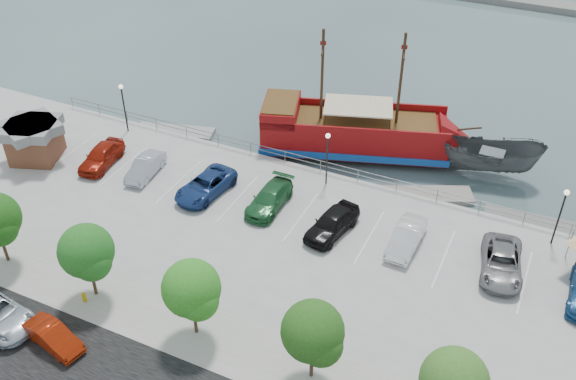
% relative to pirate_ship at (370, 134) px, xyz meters
% --- Properties ---
extents(ground, '(160.00, 160.00, 0.00)m').
position_rel_pirate_ship_xyz_m(ground, '(-0.99, -13.30, -1.84)').
color(ground, '#37474A').
extents(sidewalk, '(100.00, 4.00, 0.05)m').
position_rel_pirate_ship_xyz_m(sidewalk, '(-0.99, -23.30, -0.82)').
color(sidewalk, gray).
rests_on(sidewalk, land_slab).
extents(seawall_railing, '(50.00, 0.06, 1.00)m').
position_rel_pirate_ship_xyz_m(seawall_railing, '(-0.99, -5.50, -0.31)').
color(seawall_railing, slate).
rests_on(seawall_railing, land_slab).
extents(far_shore, '(40.00, 3.00, 0.80)m').
position_rel_pirate_ship_xyz_m(far_shore, '(9.01, 41.70, -1.44)').
color(far_shore, slate).
rests_on(far_shore, ground).
extents(pirate_ship, '(17.72, 9.77, 10.98)m').
position_rel_pirate_ship_xyz_m(pirate_ship, '(0.00, 0.00, 0.00)').
color(pirate_ship, maroon).
rests_on(pirate_ship, ground).
extents(patrol_boat, '(8.20, 4.64, 2.99)m').
position_rel_pirate_ship_xyz_m(patrol_boat, '(9.55, 0.84, -0.34)').
color(patrol_boat, '#45484A').
rests_on(patrol_boat, ground).
extents(dock_west, '(6.98, 3.63, 0.38)m').
position_rel_pirate_ship_xyz_m(dock_west, '(-16.18, -4.10, -1.65)').
color(dock_west, gray).
rests_on(dock_west, ground).
extents(dock_mid, '(7.41, 4.91, 0.41)m').
position_rel_pirate_ship_xyz_m(dock_mid, '(5.78, -4.10, -1.63)').
color(dock_mid, gray).
rests_on(dock_mid, ground).
extents(dock_east, '(7.20, 2.54, 0.40)m').
position_rel_pirate_ship_xyz_m(dock_east, '(13.83, -4.10, -1.64)').
color(dock_east, slate).
rests_on(dock_east, ground).
extents(shed, '(4.83, 4.83, 3.10)m').
position_rel_pirate_ship_xyz_m(shed, '(-22.82, -13.20, 0.81)').
color(shed, brown).
rests_on(shed, land_slab).
extents(street_sedan, '(4.05, 2.09, 1.27)m').
position_rel_pirate_ship_xyz_m(street_sedan, '(-8.51, -27.37, -0.20)').
color(street_sedan, '#951D06').
rests_on(street_sedan, street).
extents(fire_hydrant, '(0.25, 0.25, 0.71)m').
position_rel_pirate_ship_xyz_m(fire_hydrant, '(-9.19, -24.10, -0.45)').
color(fire_hydrant, '#CB9B08').
rests_on(fire_hydrant, sidewalk).
extents(lamp_post_left, '(0.36, 0.36, 4.28)m').
position_rel_pirate_ship_xyz_m(lamp_post_left, '(-18.99, -6.80, 2.10)').
color(lamp_post_left, black).
rests_on(lamp_post_left, land_slab).
extents(lamp_post_mid, '(0.36, 0.36, 4.28)m').
position_rel_pirate_ship_xyz_m(lamp_post_mid, '(-0.99, -6.80, 2.10)').
color(lamp_post_mid, black).
rests_on(lamp_post_mid, land_slab).
extents(lamp_post_right, '(0.36, 0.36, 4.28)m').
position_rel_pirate_ship_xyz_m(lamp_post_right, '(15.01, -6.80, 2.10)').
color(lamp_post_right, black).
rests_on(lamp_post_right, land_slab).
extents(tree_c, '(3.30, 3.20, 5.00)m').
position_rel_pirate_ship_xyz_m(tree_c, '(-8.84, -23.37, 2.46)').
color(tree_c, '#473321').
rests_on(tree_c, sidewalk).
extents(tree_d, '(3.30, 3.20, 5.00)m').
position_rel_pirate_ship_xyz_m(tree_d, '(-1.84, -23.37, 2.46)').
color(tree_d, '#473321').
rests_on(tree_d, sidewalk).
extents(tree_e, '(3.30, 3.20, 5.00)m').
position_rel_pirate_ship_xyz_m(tree_e, '(5.16, -23.37, 2.46)').
color(tree_e, '#473321').
rests_on(tree_e, sidewalk).
extents(parked_car_a, '(2.51, 4.91, 1.60)m').
position_rel_pirate_ship_xyz_m(parked_car_a, '(-17.62, -11.84, -0.04)').
color(parked_car_a, maroon).
rests_on(parked_car_a, land_slab).
extents(parked_car_b, '(1.94, 4.33, 1.38)m').
position_rel_pirate_ship_xyz_m(parked_car_b, '(-13.74, -11.56, -0.15)').
color(parked_car_b, '#9FA5B5').
rests_on(parked_car_b, land_slab).
extents(parked_car_c, '(3.03, 5.46, 1.45)m').
position_rel_pirate_ship_xyz_m(parked_car_c, '(-8.37, -11.72, -0.12)').
color(parked_car_c, navy).
rests_on(parked_car_c, land_slab).
extents(parked_car_d, '(2.02, 4.92, 1.43)m').
position_rel_pirate_ship_xyz_m(parked_car_d, '(-3.49, -11.17, -0.13)').
color(parked_car_d, '#236031').
rests_on(parked_car_d, land_slab).
extents(parked_car_e, '(2.81, 5.06, 1.63)m').
position_rel_pirate_ship_xyz_m(parked_car_e, '(1.55, -11.94, -0.02)').
color(parked_car_e, black).
rests_on(parked_car_e, land_slab).
extents(parked_car_f, '(1.68, 4.58, 1.50)m').
position_rel_pirate_ship_xyz_m(parked_car_f, '(6.43, -11.19, -0.09)').
color(parked_car_f, white).
rests_on(parked_car_f, land_slab).
extents(parked_car_g, '(3.25, 5.57, 1.46)m').
position_rel_pirate_ship_xyz_m(parked_car_g, '(12.44, -11.01, -0.11)').
color(parked_car_g, gray).
rests_on(parked_car_g, land_slab).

